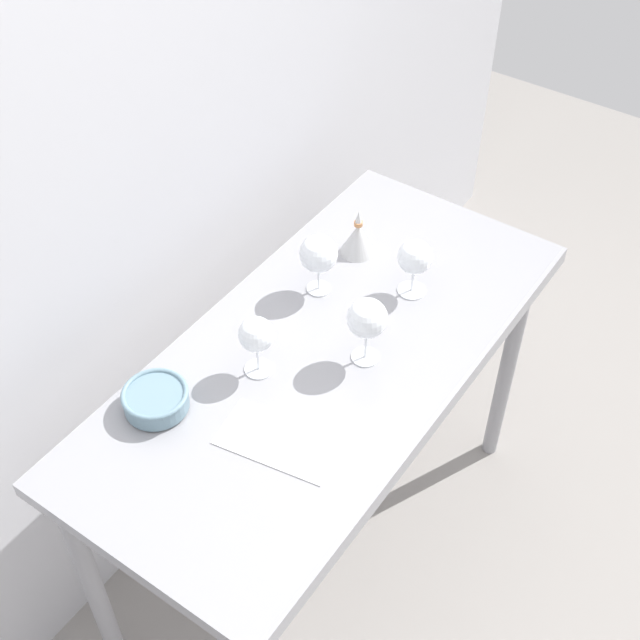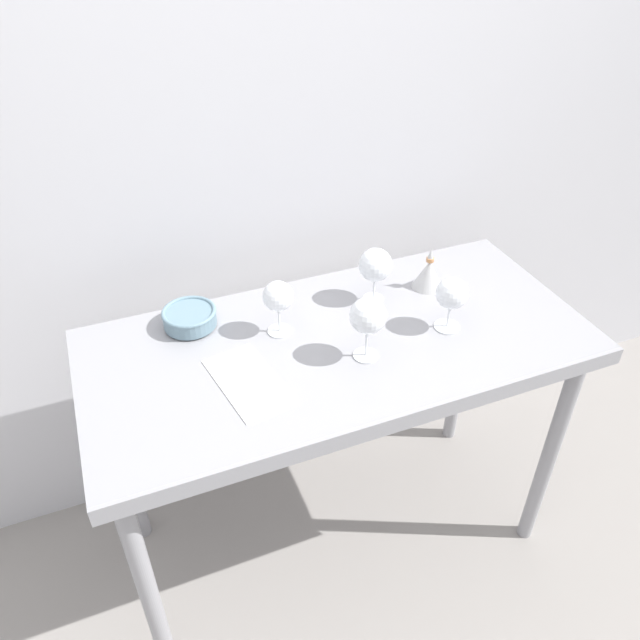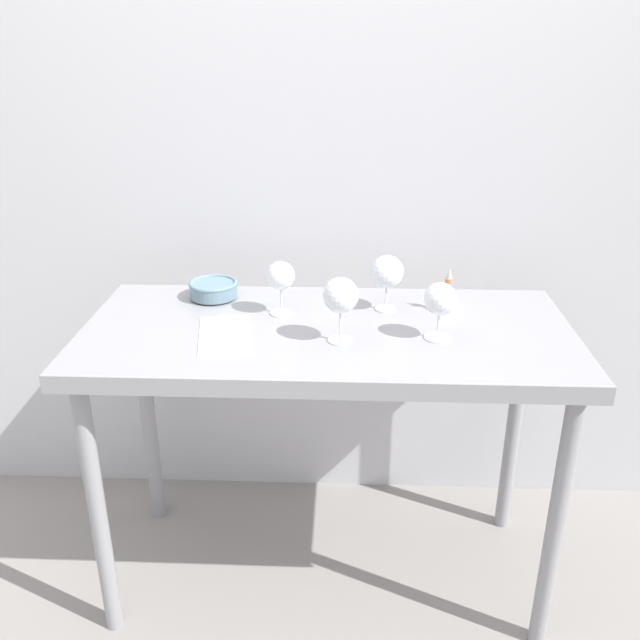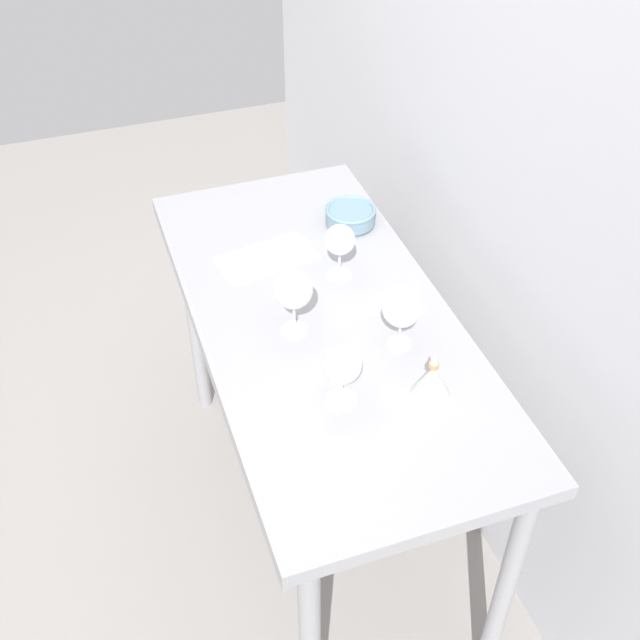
{
  "view_description": "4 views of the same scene",
  "coord_description": "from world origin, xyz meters",
  "px_view_note": "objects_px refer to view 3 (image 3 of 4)",
  "views": [
    {
      "loc": [
        -1.19,
        -0.82,
        2.45
      ],
      "look_at": [
        -0.0,
        0.01,
        1.0
      ],
      "focal_mm": 48.72,
      "sensor_mm": 36.0,
      "label": 1
    },
    {
      "loc": [
        -0.55,
        -1.22,
        1.97
      ],
      "look_at": [
        -0.07,
        -0.03,
        1.01
      ],
      "focal_mm": 34.74,
      "sensor_mm": 36.0,
      "label": 2
    },
    {
      "loc": [
        0.05,
        -1.78,
        1.69
      ],
      "look_at": [
        -0.02,
        -0.05,
        0.94
      ],
      "focal_mm": 38.08,
      "sensor_mm": 36.0,
      "label": 3
    },
    {
      "loc": [
        1.48,
        -0.53,
        2.26
      ],
      "look_at": [
        0.07,
        -0.04,
        0.95
      ],
      "focal_mm": 44.5,
      "sensor_mm": 36.0,
      "label": 4
    }
  ],
  "objects_px": {
    "wine_glass_far_right": "(387,273)",
    "wine_glass_near_right": "(440,300)",
    "wine_glass_near_center": "(341,297)",
    "tasting_sheet_upper": "(225,335)",
    "decanter_funnel": "(448,296)",
    "tasting_bowl": "(213,289)",
    "wine_glass_far_left": "(281,277)"
  },
  "relations": [
    {
      "from": "wine_glass_near_center",
      "to": "wine_glass_far_left",
      "type": "bearing_deg",
      "value": 133.62
    },
    {
      "from": "wine_glass_far_right",
      "to": "wine_glass_near_right",
      "type": "distance_m",
      "value": 0.24
    },
    {
      "from": "decanter_funnel",
      "to": "wine_glass_near_right",
      "type": "bearing_deg",
      "value": -104.25
    },
    {
      "from": "wine_glass_near_center",
      "to": "tasting_sheet_upper",
      "type": "relative_size",
      "value": 0.68
    },
    {
      "from": "wine_glass_near_center",
      "to": "wine_glass_far_right",
      "type": "height_order",
      "value": "wine_glass_near_center"
    },
    {
      "from": "wine_glass_far_left",
      "to": "decanter_funnel",
      "type": "xyz_separation_m",
      "value": [
        0.5,
        0.04,
        -0.07
      ]
    },
    {
      "from": "wine_glass_far_left",
      "to": "tasting_bowl",
      "type": "relative_size",
      "value": 1.06
    },
    {
      "from": "wine_glass_far_left",
      "to": "tasting_sheet_upper",
      "type": "distance_m",
      "value": 0.25
    },
    {
      "from": "wine_glass_far_left",
      "to": "tasting_sheet_upper",
      "type": "bearing_deg",
      "value": -130.47
    },
    {
      "from": "wine_glass_far_right",
      "to": "tasting_bowl",
      "type": "distance_m",
      "value": 0.55
    },
    {
      "from": "wine_glass_far_right",
      "to": "wine_glass_near_right",
      "type": "xyz_separation_m",
      "value": [
        0.13,
        -0.2,
        -0.01
      ]
    },
    {
      "from": "wine_glass_far_left",
      "to": "wine_glass_near_center",
      "type": "bearing_deg",
      "value": -46.38
    },
    {
      "from": "wine_glass_far_right",
      "to": "wine_glass_far_left",
      "type": "bearing_deg",
      "value": -171.9
    },
    {
      "from": "wine_glass_far_right",
      "to": "decanter_funnel",
      "type": "xyz_separation_m",
      "value": [
        0.18,
        0.0,
        -0.07
      ]
    },
    {
      "from": "tasting_sheet_upper",
      "to": "decanter_funnel",
      "type": "distance_m",
      "value": 0.68
    },
    {
      "from": "tasting_bowl",
      "to": "decanter_funnel",
      "type": "xyz_separation_m",
      "value": [
        0.72,
        -0.07,
        0.02
      ]
    },
    {
      "from": "wine_glass_far_right",
      "to": "tasting_bowl",
      "type": "relative_size",
      "value": 1.11
    },
    {
      "from": "wine_glass_near_center",
      "to": "decanter_funnel",
      "type": "distance_m",
      "value": 0.4
    },
    {
      "from": "wine_glass_far_right",
      "to": "decanter_funnel",
      "type": "bearing_deg",
      "value": 0.03
    },
    {
      "from": "wine_glass_far_left",
      "to": "tasting_bowl",
      "type": "bearing_deg",
      "value": 152.3
    },
    {
      "from": "wine_glass_far_left",
      "to": "tasting_sheet_upper",
      "type": "xyz_separation_m",
      "value": [
        -0.14,
        -0.17,
        -0.11
      ]
    },
    {
      "from": "wine_glass_far_left",
      "to": "decanter_funnel",
      "type": "bearing_deg",
      "value": 5.13
    },
    {
      "from": "wine_glass_near_right",
      "to": "tasting_sheet_upper",
      "type": "relative_size",
      "value": 0.6
    },
    {
      "from": "wine_glass_far_left",
      "to": "wine_glass_far_right",
      "type": "distance_m",
      "value": 0.32
    },
    {
      "from": "wine_glass_near_right",
      "to": "tasting_bowl",
      "type": "xyz_separation_m",
      "value": [
        -0.67,
        0.28,
        -0.08
      ]
    },
    {
      "from": "wine_glass_near_center",
      "to": "wine_glass_far_right",
      "type": "relative_size",
      "value": 1.07
    },
    {
      "from": "wine_glass_far_left",
      "to": "tasting_sheet_upper",
      "type": "relative_size",
      "value": 0.61
    },
    {
      "from": "wine_glass_far_right",
      "to": "tasting_bowl",
      "type": "height_order",
      "value": "wine_glass_far_right"
    },
    {
      "from": "wine_glass_near_right",
      "to": "decanter_funnel",
      "type": "distance_m",
      "value": 0.22
    },
    {
      "from": "wine_glass_near_center",
      "to": "decanter_funnel",
      "type": "relative_size",
      "value": 1.33
    },
    {
      "from": "wine_glass_near_right",
      "to": "wine_glass_near_center",
      "type": "bearing_deg",
      "value": -173.89
    },
    {
      "from": "wine_glass_near_center",
      "to": "tasting_sheet_upper",
      "type": "height_order",
      "value": "wine_glass_near_center"
    }
  ]
}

